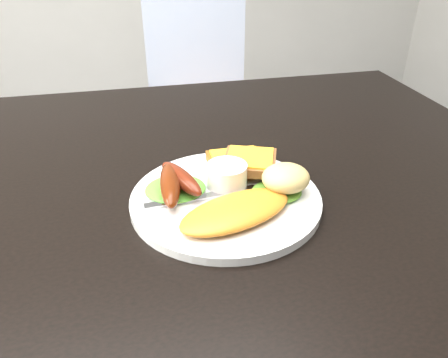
{
  "coord_description": "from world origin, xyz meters",
  "views": [
    {
      "loc": [
        -0.03,
        -0.59,
        1.08
      ],
      "look_at": [
        0.08,
        -0.1,
        0.78
      ],
      "focal_mm": 35.0,
      "sensor_mm": 36.0,
      "label": 1
    }
  ],
  "objects_px": {
    "plate": "(226,199)",
    "dining_chair": "(205,117)",
    "person": "(57,109)",
    "dining_table": "(160,182)"
  },
  "relations": [
    {
      "from": "dining_table",
      "to": "dining_chair",
      "type": "bearing_deg",
      "value": 75.61
    },
    {
      "from": "dining_chair",
      "to": "person",
      "type": "relative_size",
      "value": 0.28
    },
    {
      "from": "dining_chair",
      "to": "person",
      "type": "distance_m",
      "value": 0.63
    },
    {
      "from": "person",
      "to": "dining_chair",
      "type": "bearing_deg",
      "value": -157.48
    },
    {
      "from": "person",
      "to": "plate",
      "type": "relative_size",
      "value": 5.24
    },
    {
      "from": "dining_table",
      "to": "dining_chair",
      "type": "relative_size",
      "value": 3.2
    },
    {
      "from": "dining_table",
      "to": "person",
      "type": "distance_m",
      "value": 0.57
    },
    {
      "from": "dining_chair",
      "to": "plate",
      "type": "distance_m",
      "value": 1.07
    },
    {
      "from": "plate",
      "to": "dining_chair",
      "type": "bearing_deg",
      "value": 81.4
    },
    {
      "from": "dining_table",
      "to": "person",
      "type": "height_order",
      "value": "person"
    }
  ]
}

